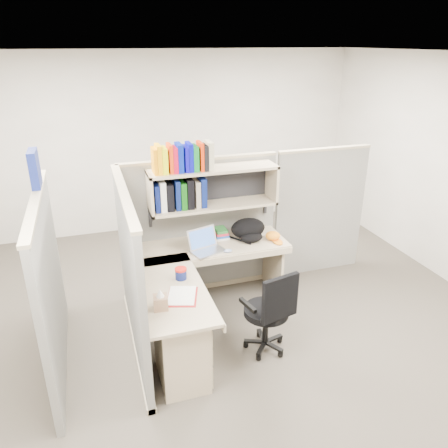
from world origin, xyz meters
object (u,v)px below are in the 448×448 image
object	(u,v)px
snack_canister	(181,273)
task_chair	(268,324)
backpack	(250,230)
desk	(192,317)
laptop	(208,242)

from	to	relation	value
snack_canister	task_chair	world-z (taller)	task_chair
snack_canister	backpack	bearing A→B (deg)	34.20
desk	snack_canister	world-z (taller)	snack_canister
laptop	task_chair	world-z (taller)	laptop
backpack	task_chair	bearing A→B (deg)	-116.52
desk	laptop	world-z (taller)	laptop
backpack	task_chair	xyz separation A→B (m)	(-0.18, -1.01, -0.53)
laptop	snack_canister	size ratio (longest dim) A/B	3.00
task_chair	backpack	bearing A→B (deg)	79.76
backpack	snack_canister	bearing A→B (deg)	-162.09
laptop	task_chair	xyz separation A→B (m)	(0.35, -0.85, -0.53)
backpack	snack_canister	xyz separation A→B (m)	(-0.93, -0.63, -0.06)
task_chair	snack_canister	bearing A→B (deg)	152.83
laptop	backpack	distance (m)	0.56
backpack	desk	bearing A→B (deg)	-152.44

